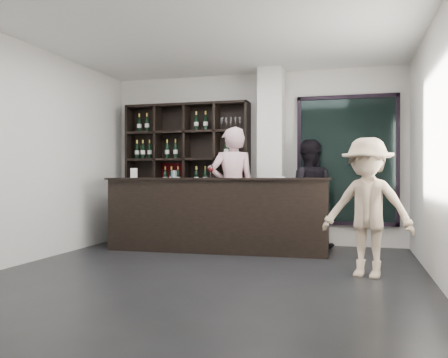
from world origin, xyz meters
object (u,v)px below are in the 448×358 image
(tasting_counter, at_px, (217,214))
(taster_pink, at_px, (232,189))
(wine_shelf, at_px, (187,173))
(taster_black, at_px, (308,194))
(customer, at_px, (367,207))

(tasting_counter, height_order, taster_pink, taster_pink)
(wine_shelf, relative_size, taster_pink, 1.27)
(taster_black, xyz_separation_m, customer, (0.85, -2.00, -0.07))
(wine_shelf, bearing_deg, customer, -36.27)
(tasting_counter, distance_m, customer, 2.52)
(tasting_counter, bearing_deg, customer, -32.77)
(tasting_counter, relative_size, customer, 2.15)
(taster_pink, bearing_deg, tasting_counter, 14.93)
(customer, bearing_deg, tasting_counter, 164.35)
(tasting_counter, height_order, taster_black, taster_black)
(customer, bearing_deg, taster_pink, 158.82)
(taster_black, relative_size, customer, 1.09)
(taster_pink, relative_size, customer, 1.20)
(tasting_counter, xyz_separation_m, customer, (2.15, -1.30, 0.23))
(taster_pink, relative_size, taster_black, 1.10)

